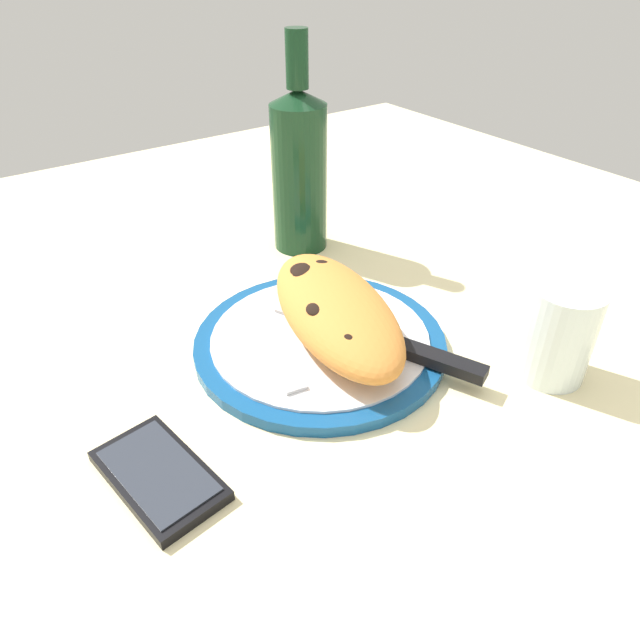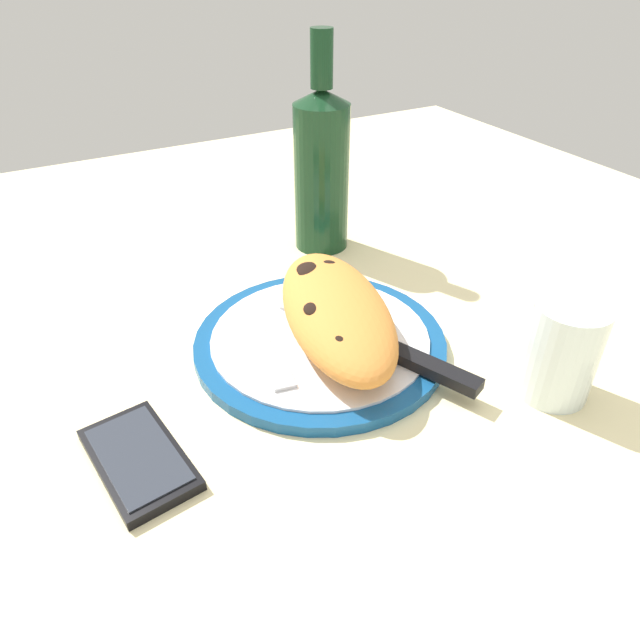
{
  "view_description": "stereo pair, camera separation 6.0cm",
  "coord_description": "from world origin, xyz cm",
  "px_view_note": "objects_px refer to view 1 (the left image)",
  "views": [
    {
      "loc": [
        40.12,
        -28.81,
        37.66
      ],
      "look_at": [
        0.0,
        0.0,
        3.55
      ],
      "focal_mm": 32.02,
      "sensor_mm": 36.0,
      "label": 1
    },
    {
      "loc": [
        43.32,
        -23.74,
        37.66
      ],
      "look_at": [
        0.0,
        0.0,
        3.55
      ],
      "focal_mm": 32.02,
      "sensor_mm": 36.0,
      "label": 2
    }
  ],
  "objects_px": {
    "wine_bottle": "(299,168)",
    "fork": "(273,355)",
    "smartphone": "(159,475)",
    "plate": "(320,341)",
    "calzone": "(335,310)",
    "knife": "(406,349)",
    "water_glass": "(557,338)"
  },
  "relations": [
    {
      "from": "plate",
      "to": "wine_bottle",
      "type": "bearing_deg",
      "value": 150.81
    },
    {
      "from": "calzone",
      "to": "fork",
      "type": "bearing_deg",
      "value": -91.86
    },
    {
      "from": "plate",
      "to": "water_glass",
      "type": "xyz_separation_m",
      "value": [
        0.17,
        0.16,
        0.04
      ]
    },
    {
      "from": "calzone",
      "to": "smartphone",
      "type": "bearing_deg",
      "value": -74.2
    },
    {
      "from": "plate",
      "to": "smartphone",
      "type": "bearing_deg",
      "value": -71.91
    },
    {
      "from": "knife",
      "to": "water_glass",
      "type": "bearing_deg",
      "value": 49.52
    },
    {
      "from": "water_glass",
      "to": "wine_bottle",
      "type": "height_order",
      "value": "wine_bottle"
    },
    {
      "from": "smartphone",
      "to": "plate",
      "type": "bearing_deg",
      "value": 108.09
    },
    {
      "from": "wine_bottle",
      "to": "fork",
      "type": "bearing_deg",
      "value": -39.81
    },
    {
      "from": "fork",
      "to": "water_glass",
      "type": "distance_m",
      "value": 0.28
    },
    {
      "from": "fork",
      "to": "wine_bottle",
      "type": "relative_size",
      "value": 0.54
    },
    {
      "from": "calzone",
      "to": "smartphone",
      "type": "xyz_separation_m",
      "value": [
        0.07,
        -0.23,
        -0.04
      ]
    },
    {
      "from": "plate",
      "to": "fork",
      "type": "xyz_separation_m",
      "value": [
        0.0,
        -0.06,
        0.01
      ]
    },
    {
      "from": "water_glass",
      "to": "wine_bottle",
      "type": "distance_m",
      "value": 0.39
    },
    {
      "from": "fork",
      "to": "knife",
      "type": "relative_size",
      "value": 0.66
    },
    {
      "from": "knife",
      "to": "water_glass",
      "type": "xyz_separation_m",
      "value": [
        0.09,
        0.11,
        0.02
      ]
    },
    {
      "from": "calzone",
      "to": "knife",
      "type": "xyz_separation_m",
      "value": [
        0.07,
        0.04,
        -0.02
      ]
    },
    {
      "from": "calzone",
      "to": "fork",
      "type": "height_order",
      "value": "calzone"
    },
    {
      "from": "fork",
      "to": "smartphone",
      "type": "relative_size",
      "value": 1.21
    },
    {
      "from": "calzone",
      "to": "wine_bottle",
      "type": "relative_size",
      "value": 0.93
    },
    {
      "from": "smartphone",
      "to": "wine_bottle",
      "type": "xyz_separation_m",
      "value": [
        -0.28,
        0.33,
        0.11
      ]
    },
    {
      "from": "water_glass",
      "to": "wine_bottle",
      "type": "bearing_deg",
      "value": -173.28
    },
    {
      "from": "knife",
      "to": "smartphone",
      "type": "height_order",
      "value": "knife"
    },
    {
      "from": "calzone",
      "to": "smartphone",
      "type": "distance_m",
      "value": 0.24
    },
    {
      "from": "smartphone",
      "to": "wine_bottle",
      "type": "distance_m",
      "value": 0.45
    },
    {
      "from": "calzone",
      "to": "wine_bottle",
      "type": "distance_m",
      "value": 0.25
    },
    {
      "from": "smartphone",
      "to": "fork",
      "type": "bearing_deg",
      "value": 113.82
    },
    {
      "from": "calzone",
      "to": "knife",
      "type": "distance_m",
      "value": 0.08
    },
    {
      "from": "smartphone",
      "to": "water_glass",
      "type": "xyz_separation_m",
      "value": [
        0.1,
        0.38,
        0.04
      ]
    },
    {
      "from": "smartphone",
      "to": "wine_bottle",
      "type": "bearing_deg",
      "value": 130.36
    },
    {
      "from": "water_glass",
      "to": "knife",
      "type": "bearing_deg",
      "value": -130.48
    },
    {
      "from": "fork",
      "to": "smartphone",
      "type": "xyz_separation_m",
      "value": [
        0.07,
        -0.15,
        -0.01
      ]
    }
  ]
}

